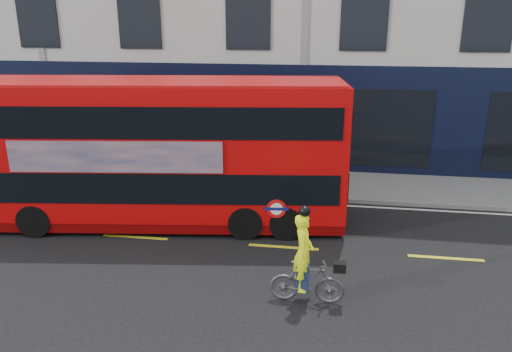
# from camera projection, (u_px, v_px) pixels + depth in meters

# --- Properties ---
(ground) EXTENTS (120.00, 120.00, 0.00)m
(ground) POSITION_uv_depth(u_px,v_px,m) (277.00, 276.00, 11.40)
(ground) COLOR black
(ground) RESTS_ON ground
(pavement) EXTENTS (60.00, 3.00, 0.12)m
(pavement) POSITION_uv_depth(u_px,v_px,m) (298.00, 183.00, 17.49)
(pavement) COLOR gray
(pavement) RESTS_ON ground
(kerb) EXTENTS (60.00, 0.12, 0.13)m
(kerb) POSITION_uv_depth(u_px,v_px,m) (294.00, 198.00, 16.08)
(kerb) COLOR slate
(kerb) RESTS_ON ground
(road_edge_line) EXTENTS (58.00, 0.10, 0.01)m
(road_edge_line) POSITION_uv_depth(u_px,v_px,m) (294.00, 203.00, 15.82)
(road_edge_line) COLOR silver
(road_edge_line) RESTS_ON ground
(lane_dashes) EXTENTS (58.00, 0.12, 0.01)m
(lane_dashes) POSITION_uv_depth(u_px,v_px,m) (284.00, 247.00, 12.81)
(lane_dashes) COLOR yellow
(lane_dashes) RESTS_ON ground
(bus) EXTENTS (10.26, 3.54, 4.06)m
(bus) POSITION_uv_depth(u_px,v_px,m) (162.00, 153.00, 13.71)
(bus) COLOR #BD0708
(bus) RESTS_ON ground
(cyclist) EXTENTS (1.55, 0.60, 2.14)m
(cyclist) POSITION_uv_depth(u_px,v_px,m) (306.00, 270.00, 10.16)
(cyclist) COLOR #4F5155
(cyclist) RESTS_ON ground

